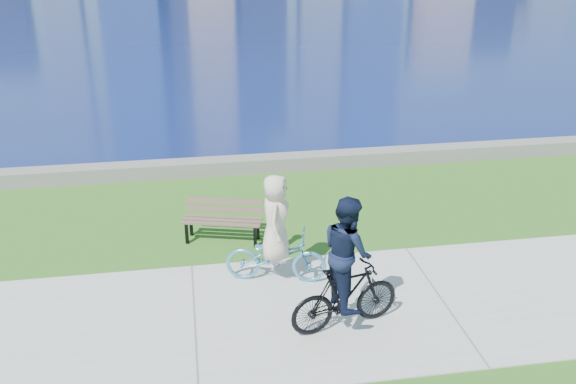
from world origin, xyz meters
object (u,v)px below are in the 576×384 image
object	(u,v)px
cyclist_woman	(276,243)
cyclist_man	(346,275)
park_bench	(223,217)
bollard_lamp	(271,223)

from	to	relation	value
cyclist_woman	cyclist_man	bearing A→B (deg)	-137.51
park_bench	bollard_lamp	xyz separation A→B (m)	(0.82, -0.77, 0.18)
cyclist_man	bollard_lamp	bearing A→B (deg)	4.94
park_bench	cyclist_man	xyz separation A→B (m)	(1.60, -3.20, 0.45)
park_bench	cyclist_man	size ratio (longest dim) A/B	0.74
park_bench	cyclist_woman	xyz separation A→B (m)	(0.78, -1.69, 0.26)
bollard_lamp	cyclist_man	world-z (taller)	cyclist_man
bollard_lamp	cyclist_woman	xyz separation A→B (m)	(-0.04, -0.92, 0.08)
park_bench	cyclist_man	bearing A→B (deg)	-47.74
park_bench	bollard_lamp	bearing A→B (deg)	-27.50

